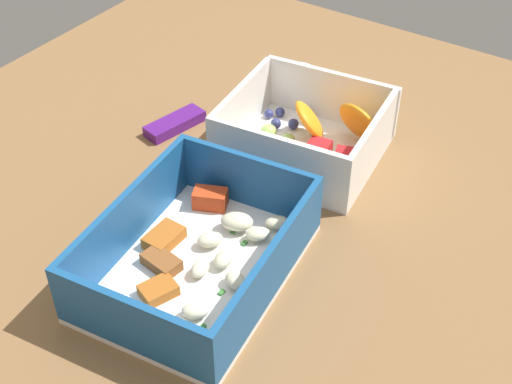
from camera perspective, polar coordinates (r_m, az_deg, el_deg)
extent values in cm
cube|color=brown|center=(69.52, -0.14, -0.91)|extent=(80.00, 80.00, 2.00)
cube|color=white|center=(61.32, -4.68, -6.37)|extent=(21.26, 16.68, 0.60)
cube|color=#19518C|center=(53.94, -10.07, -10.58)|extent=(2.29, 14.43, 5.66)
cube|color=#19518C|center=(65.26, -0.60, 0.96)|extent=(2.29, 14.43, 5.66)
cube|color=#19518C|center=(62.17, -10.35, -2.21)|extent=(18.44, 2.77, 5.66)
cube|color=#19518C|center=(56.72, 1.24, -6.50)|extent=(18.44, 2.77, 5.66)
ellipsoid|color=beige|center=(63.65, -1.56, -2.40)|extent=(3.13, 3.56, 1.48)
ellipsoid|color=beige|center=(55.54, -6.84, -11.07)|extent=(3.54, 3.30, 1.45)
ellipsoid|color=beige|center=(58.90, -1.65, -7.17)|extent=(2.26, 2.62, 1.10)
ellipsoid|color=beige|center=(60.71, -2.63, -5.42)|extent=(2.38, 1.86, 1.08)
ellipsoid|color=beige|center=(56.94, -4.96, -9.56)|extent=(2.42, 2.64, 1.08)
ellipsoid|color=beige|center=(62.82, 0.17, -3.42)|extent=(2.61, 2.68, 1.10)
ellipsoid|color=beige|center=(60.07, -4.56, -6.21)|extent=(2.18, 1.64, 1.02)
ellipsoid|color=beige|center=(62.38, -3.74, -3.86)|extent=(2.80, 2.70, 1.15)
ellipsoid|color=beige|center=(63.97, 1.71, -2.48)|extent=(2.55, 2.65, 1.09)
cube|color=brown|center=(61.20, -7.68, -5.64)|extent=(2.49, 3.66, 1.10)
cube|color=#AD5B1E|center=(63.29, -7.46, -3.69)|extent=(3.57, 2.47, 1.14)
cube|color=red|center=(66.36, -3.73, -0.54)|extent=(2.98, 3.64, 1.79)
cube|color=#AD5B1E|center=(59.07, -7.91, -7.88)|extent=(3.51, 3.12, 1.01)
cube|color=#387A33|center=(62.94, -0.95, -4.16)|extent=(0.60, 0.40, 0.20)
cube|color=#387A33|center=(64.11, -1.83, -3.18)|extent=(0.60, 0.40, 0.20)
cube|color=#387A33|center=(63.74, 0.83, -3.46)|extent=(0.60, 0.40, 0.20)
cube|color=#387A33|center=(58.97, -2.81, -8.12)|extent=(0.60, 0.40, 0.20)
cube|color=#387A33|center=(56.68, -4.36, -10.88)|extent=(0.60, 0.40, 0.20)
cube|color=white|center=(74.08, 3.86, 3.25)|extent=(15.58, 16.61, 0.60)
cube|color=white|center=(67.24, 1.68, 2.43)|extent=(2.34, 15.06, 5.90)
cube|color=white|center=(77.38, 5.98, 7.81)|extent=(2.34, 15.06, 5.90)
cube|color=white|center=(74.73, -1.15, 6.76)|extent=(12.71, 2.07, 5.90)
cube|color=white|center=(70.29, 9.39, 3.73)|extent=(12.71, 2.07, 5.90)
ellipsoid|color=orange|center=(73.94, 8.29, 5.63)|extent=(4.14, 5.53, 5.13)
ellipsoid|color=orange|center=(74.14, 4.46, 5.81)|extent=(6.13, 6.04, 4.60)
cube|color=red|center=(71.20, 7.26, 2.45)|extent=(3.56, 3.10, 1.79)
cube|color=red|center=(69.84, 2.90, 1.73)|extent=(2.33, 2.78, 1.46)
cube|color=red|center=(72.14, 4.96, 3.22)|extent=(3.23, 2.58, 1.79)
cube|color=#F4EACC|center=(69.13, 5.49, 1.30)|extent=(3.80, 3.68, 1.82)
sphere|color=#9ECC60|center=(74.00, 2.62, 4.25)|extent=(1.46, 1.46, 1.46)
sphere|color=#9ECC60|center=(73.19, 0.54, 4.08)|extent=(1.95, 1.95, 1.95)
sphere|color=#9ECC60|center=(74.73, 1.01, 4.86)|extent=(1.81, 1.81, 1.81)
cone|color=red|center=(70.87, 0.38, 2.76)|extent=(2.59, 2.59, 2.07)
sphere|color=navy|center=(76.67, 3.05, 5.53)|extent=(1.17, 1.17, 1.17)
sphere|color=navy|center=(78.49, 4.21, 6.30)|extent=(0.98, 0.98, 0.98)
sphere|color=navy|center=(78.63, 1.97, 6.50)|extent=(1.06, 1.06, 1.06)
sphere|color=navy|center=(76.66, 1.62, 5.57)|extent=(1.16, 1.16, 1.16)
sphere|color=navy|center=(78.32, 1.05, 6.36)|extent=(1.04, 1.04, 1.04)
cube|color=#51197A|center=(78.15, -6.59, 5.53)|extent=(7.36, 3.92, 1.20)
cylinder|color=white|center=(84.76, 3.42, 9.14)|extent=(4.25, 4.25, 2.19)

